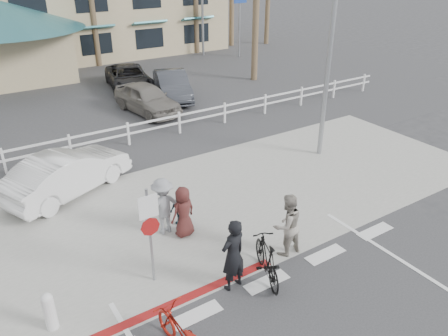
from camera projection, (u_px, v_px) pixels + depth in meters
ground at (282, 297)px, 10.35m from camera, size 140.00×140.00×0.00m
sidewalk_plaza at (190, 211)px, 13.72m from camera, size 22.00×7.00×0.01m
cross_street at (140, 165)px, 16.72m from camera, size 40.00×5.00×0.01m
parking_lot at (70, 100)px, 23.84m from camera, size 50.00×16.00×0.01m
curb_red at (145, 316)px, 9.78m from camera, size 7.00×0.25×0.02m
rail_fence at (131, 133)px, 18.24m from camera, size 29.40×0.16×1.00m
sign_post at (150, 232)px, 10.23m from camera, size 0.50×0.10×2.90m
bollard_0 at (49, 311)px, 9.29m from camera, size 0.26×0.26×0.95m
streetlight_0 at (331, 39)px, 15.62m from camera, size 0.60×2.00×9.00m
info_sign at (239, 19)px, 32.41m from camera, size 1.20×0.16×5.60m
bike_red at (183, 336)px, 8.66m from camera, size 0.84×1.94×0.99m
rider_red at (233, 255)px, 10.24m from camera, size 0.76×0.57×1.91m
bike_black at (267, 259)px, 10.74m from camera, size 1.14×1.91×1.11m
rider_black at (287, 225)px, 11.48m from camera, size 0.88×0.69×1.78m
pedestrian_a at (163, 206)px, 12.36m from camera, size 1.16×0.71×1.73m
pedestrian_child at (180, 208)px, 12.86m from camera, size 0.65×0.30×1.09m
pedestrian_b at (183, 212)px, 12.27m from camera, size 0.83×0.63×1.54m
car_white_sedan at (67, 173)px, 14.49m from camera, size 4.70×3.27×1.47m
lot_car_2 at (147, 98)px, 21.79m from camera, size 2.31×4.49×1.46m
lot_car_3 at (172, 85)px, 23.81m from camera, size 2.88×4.80×1.49m
lot_car_5 at (129, 77)px, 25.59m from camera, size 3.15×5.19×1.35m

